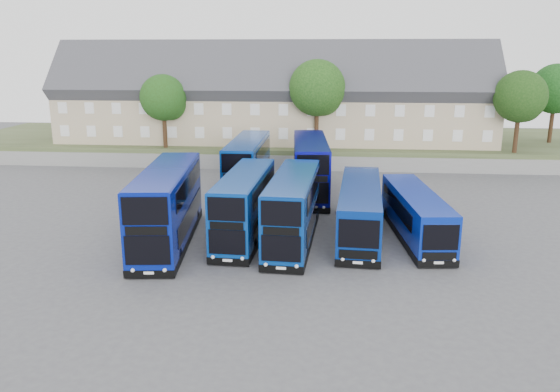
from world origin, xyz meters
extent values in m
plane|color=#4C4C52|center=(0.00, 0.00, 0.00)|extent=(120.00, 120.00, 0.00)
cube|color=slate|center=(0.00, 24.00, 0.75)|extent=(70.00, 0.40, 1.50)
cube|color=#414D2B|center=(0.00, 34.00, 1.00)|extent=(80.00, 20.00, 2.00)
cube|color=tan|center=(-24.00, 30.00, 5.00)|extent=(6.00, 8.00, 6.00)
cube|color=#39393E|center=(-24.00, 30.00, 8.00)|extent=(6.00, 10.40, 10.40)
cube|color=brown|center=(-22.50, 30.00, 11.84)|extent=(0.60, 0.90, 1.40)
cube|color=tan|center=(-18.00, 30.00, 5.00)|extent=(6.00, 8.00, 6.00)
cube|color=#39393E|center=(-18.00, 30.00, 8.00)|extent=(6.00, 10.40, 10.40)
cube|color=brown|center=(-16.50, 30.00, 11.84)|extent=(0.60, 0.90, 1.40)
cube|color=tan|center=(-12.00, 30.00, 5.00)|extent=(6.00, 8.00, 6.00)
cube|color=#39393E|center=(-12.00, 30.00, 8.00)|extent=(6.00, 10.40, 10.40)
cube|color=brown|center=(-10.50, 30.00, 11.84)|extent=(0.60, 0.90, 1.40)
cube|color=tan|center=(-6.00, 30.00, 5.00)|extent=(6.00, 8.00, 6.00)
cube|color=#39393E|center=(-6.00, 30.00, 8.00)|extent=(6.00, 10.40, 10.40)
cube|color=brown|center=(-4.50, 30.00, 11.84)|extent=(0.60, 0.90, 1.40)
cube|color=tan|center=(0.00, 30.00, 5.00)|extent=(6.00, 8.00, 6.00)
cube|color=#39393E|center=(0.00, 30.00, 8.00)|extent=(6.00, 10.40, 10.40)
cube|color=brown|center=(1.50, 30.00, 11.84)|extent=(0.60, 0.90, 1.40)
cube|color=tan|center=(6.00, 30.00, 5.00)|extent=(6.00, 8.00, 6.00)
cube|color=#39393E|center=(6.00, 30.00, 8.00)|extent=(6.00, 10.40, 10.40)
cube|color=brown|center=(7.50, 30.00, 11.84)|extent=(0.60, 0.90, 1.40)
cube|color=tan|center=(12.00, 30.00, 5.00)|extent=(6.00, 8.00, 6.00)
cube|color=#39393E|center=(12.00, 30.00, 8.00)|extent=(6.00, 10.40, 10.40)
cube|color=brown|center=(13.50, 30.00, 11.84)|extent=(0.60, 0.90, 1.40)
cube|color=tan|center=(18.00, 30.00, 5.00)|extent=(6.00, 8.00, 6.00)
cube|color=#39393E|center=(18.00, 30.00, 8.00)|extent=(6.00, 10.40, 10.40)
cube|color=brown|center=(19.50, 30.00, 11.84)|extent=(0.60, 0.90, 1.40)
cube|color=#07198D|center=(-6.78, 1.05, 2.55)|extent=(3.91, 12.09, 4.40)
cube|color=black|center=(-6.78, 1.05, 0.30)|extent=(3.95, 12.13, 0.45)
cube|color=black|center=(-6.16, -4.89, 1.67)|extent=(2.39, 0.31, 1.62)
cube|color=black|center=(-6.16, -4.89, 3.83)|extent=(2.39, 0.31, 1.51)
cylinder|color=black|center=(-7.59, -2.80, 0.50)|extent=(0.40, 1.03, 1.00)
cube|color=#083893|center=(-2.09, 2.58, 2.29)|extent=(2.83, 10.65, 3.88)
cube|color=black|center=(-2.09, 2.58, 0.30)|extent=(2.87, 10.69, 0.45)
cube|color=black|center=(-2.31, -2.73, 1.49)|extent=(2.10, 0.15, 1.44)
cube|color=black|center=(-2.31, -2.73, 3.41)|extent=(2.10, 0.15, 1.34)
cylinder|color=black|center=(-3.27, -0.46, 0.50)|extent=(0.34, 1.01, 1.00)
cube|color=navy|center=(1.10, 1.84, 2.34)|extent=(3.05, 10.95, 3.98)
cube|color=black|center=(1.10, 1.84, 0.30)|extent=(3.10, 10.99, 0.45)
cube|color=black|center=(0.80, -3.60, 1.53)|extent=(2.16, 0.18, 1.48)
cube|color=black|center=(0.80, -3.60, 3.49)|extent=(2.16, 0.18, 1.38)
cylinder|color=black|center=(-0.15, -1.32, 0.50)|extent=(0.35, 1.02, 1.00)
cube|color=#083794|center=(-3.63, 14.47, 2.46)|extent=(2.61, 11.45, 4.23)
cube|color=black|center=(-3.63, 14.47, 0.30)|extent=(2.65, 11.49, 0.45)
cube|color=black|center=(-3.63, 8.72, 1.61)|extent=(2.30, 0.06, 1.56)
cube|color=black|center=(-3.63, 8.72, 3.69)|extent=(2.30, 0.06, 1.46)
cylinder|color=black|center=(-4.78, 10.95, 0.50)|extent=(0.30, 1.00, 1.00)
cube|color=#070679|center=(1.77, 14.00, 2.53)|extent=(3.46, 11.93, 4.36)
cube|color=black|center=(1.77, 14.00, 0.30)|extent=(3.50, 11.98, 0.45)
cube|color=black|center=(2.16, 8.09, 1.66)|extent=(2.38, 0.22, 1.61)
cube|color=black|center=(2.16, 8.09, 3.80)|extent=(2.38, 0.22, 1.50)
cylinder|color=black|center=(0.83, 10.24, 0.50)|extent=(0.37, 1.02, 1.00)
cube|color=navy|center=(5.41, 3.70, 1.86)|extent=(3.33, 12.37, 3.01)
cube|color=black|center=(5.41, 3.70, 0.30)|extent=(3.37, 12.41, 0.45)
cube|color=black|center=(5.01, -2.43, 2.09)|extent=(2.25, 0.20, 1.63)
cylinder|color=black|center=(4.04, -0.13, 0.50)|extent=(0.36, 1.02, 1.00)
cube|color=#0824A3|center=(9.00, 3.50, 1.70)|extent=(3.35, 11.23, 2.69)
cube|color=black|center=(9.00, 3.50, 0.30)|extent=(3.39, 11.27, 0.45)
cube|color=black|center=(9.53, -2.04, 1.89)|extent=(2.00, 0.25, 1.47)
cylinder|color=black|center=(8.32, 0.09, 0.50)|extent=(0.39, 1.02, 1.00)
cylinder|color=#382314|center=(-14.00, 25.00, 3.88)|extent=(0.44, 0.44, 3.75)
sphere|color=#1F3E11|center=(-14.00, 25.00, 7.25)|extent=(4.80, 4.80, 4.80)
sphere|color=#1F3E11|center=(-13.40, 25.40, 6.50)|extent=(3.30, 3.30, 3.30)
cylinder|color=#382314|center=(2.00, 25.50, 4.25)|extent=(0.44, 0.44, 4.50)
sphere|color=#13380F|center=(2.00, 25.50, 8.30)|extent=(5.76, 5.76, 5.76)
sphere|color=#13380F|center=(2.60, 25.90, 7.40)|extent=(3.96, 3.96, 3.96)
cylinder|color=#382314|center=(22.00, 25.00, 4.00)|extent=(0.44, 0.44, 4.00)
sphere|color=#13340E|center=(22.00, 25.00, 7.60)|extent=(5.12, 5.12, 5.12)
sphere|color=#13340E|center=(22.60, 25.40, 6.80)|extent=(3.52, 3.52, 3.52)
cylinder|color=#382314|center=(28.00, 32.00, 4.12)|extent=(0.44, 0.44, 4.25)
sphere|color=black|center=(28.00, 32.00, 7.95)|extent=(5.44, 5.44, 5.44)
sphere|color=black|center=(28.60, 32.40, 7.10)|extent=(3.74, 3.74, 3.74)
camera|label=1|loc=(3.17, -31.22, 11.75)|focal=35.00mm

